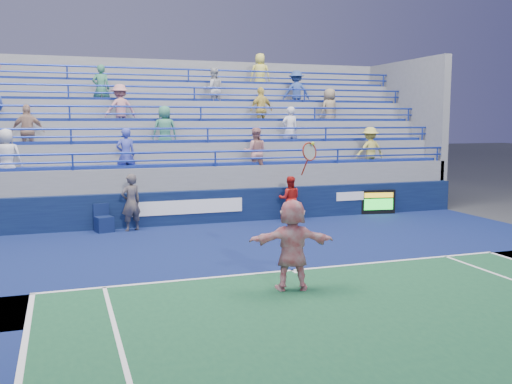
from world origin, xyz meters
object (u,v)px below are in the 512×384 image
object	(u,v)px
serve_speed_board	(378,202)
ball_girl	(290,199)
line_judge	(131,203)
judge_chair	(104,223)
tennis_player	(292,244)

from	to	relation	value
serve_speed_board	ball_girl	bearing A→B (deg)	-175.03
serve_speed_board	line_judge	size ratio (longest dim) A/B	0.72
serve_speed_board	line_judge	distance (m)	8.83
line_judge	ball_girl	world-z (taller)	line_judge
judge_chair	tennis_player	xyz separation A→B (m)	(3.13, -7.35, 0.65)
serve_speed_board	judge_chair	distance (m)	9.63
tennis_player	line_judge	size ratio (longest dim) A/B	1.67
judge_chair	ball_girl	xyz separation A→B (m)	(6.05, -0.05, 0.49)
serve_speed_board	judge_chair	size ratio (longest dim) A/B	1.49
judge_chair	line_judge	bearing A→B (deg)	-7.35
serve_speed_board	tennis_player	distance (m)	10.02
tennis_player	line_judge	bearing A→B (deg)	107.69
judge_chair	tennis_player	distance (m)	8.02
serve_speed_board	judge_chair	world-z (taller)	serve_speed_board
tennis_player	line_judge	world-z (taller)	tennis_player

